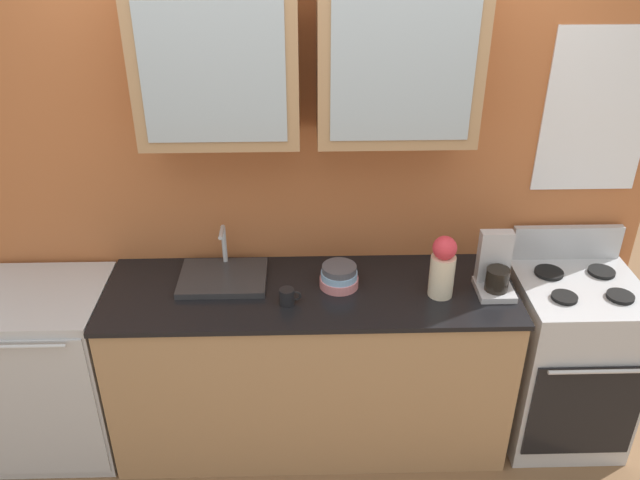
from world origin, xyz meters
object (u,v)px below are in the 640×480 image
coffee_maker (495,270)px  dishwasher (54,370)px  stove_range (566,359)px  cup_near_sink (287,297)px  sink_faucet (223,276)px  vase (443,267)px  bowl_stack (339,276)px

coffee_maker → dishwasher: bearing=179.8°
stove_range → dishwasher: bearing=-179.9°
stove_range → cup_near_sink: 1.52m
sink_faucet → cup_near_sink: (0.32, -0.21, 0.02)m
vase → dishwasher: size_ratio=0.34×
sink_faucet → cup_near_sink: size_ratio=4.14×
stove_range → cup_near_sink: size_ratio=10.80×
vase → coffee_maker: (0.26, 0.04, -0.05)m
stove_range → vase: size_ratio=3.55×
stove_range → bowl_stack: 1.29m
bowl_stack → dishwasher: size_ratio=0.20×
cup_near_sink → coffee_maker: 0.99m
bowl_stack → stove_range: bearing=-1.6°
sink_faucet → stove_range: bearing=-3.3°
sink_faucet → coffee_maker: bearing=-5.0°
vase → cup_near_sink: bearing=-175.6°
stove_range → bowl_stack: (-1.19, 0.03, 0.51)m
stove_range → coffee_maker: (-0.45, -0.01, 0.56)m
bowl_stack → cup_near_sink: (-0.25, -0.14, -0.01)m
sink_faucet → vase: 1.06m
sink_faucet → dishwasher: (-0.88, -0.11, -0.48)m
bowl_stack → coffee_maker: 0.74m
cup_near_sink → dishwasher: (-1.20, 0.11, -0.50)m
sink_faucet → dishwasher: bearing=-173.2°
stove_range → sink_faucet: 1.82m
bowl_stack → dishwasher: (-1.45, -0.04, -0.52)m
sink_faucet → bowl_stack: (0.57, -0.07, 0.03)m
coffee_maker → vase: bearing=-171.0°
stove_range → cup_near_sink: bearing=-175.6°
bowl_stack → dishwasher: 1.54m
bowl_stack → cup_near_sink: 0.29m
sink_faucet → vase: (1.04, -0.16, 0.13)m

